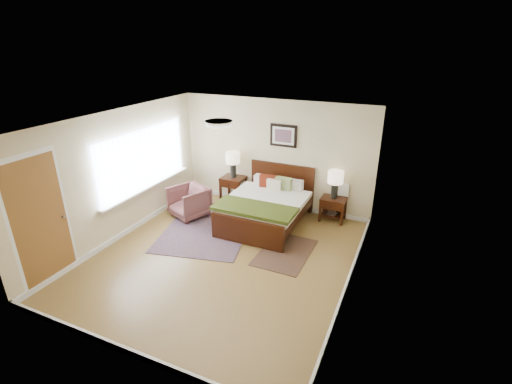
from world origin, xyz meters
TOP-DOWN VIEW (x-y plane):
  - floor at (0.00, 0.00)m, footprint 5.00×5.00m
  - back_wall at (0.00, 2.50)m, footprint 4.50×0.04m
  - front_wall at (0.00, -2.50)m, footprint 4.50×0.04m
  - left_wall at (-2.25, 0.00)m, footprint 0.04×5.00m
  - right_wall at (2.25, 0.00)m, footprint 0.04×5.00m
  - ceiling at (0.00, 0.00)m, footprint 4.50×5.00m
  - window at (-2.20, 0.70)m, footprint 0.11×2.72m
  - door at (-2.23, -1.75)m, footprint 0.06×1.00m
  - ceil_fixture at (0.00, 0.00)m, footprint 0.44×0.44m
  - bed at (0.20, 1.53)m, footprint 1.63×1.96m
  - wall_art at (0.20, 2.47)m, footprint 0.62×0.05m
  - nightstand_left at (-0.96, 2.25)m, footprint 0.54×0.49m
  - nightstand_right at (1.46, 2.26)m, footprint 0.53×0.40m
  - lamp_left at (-0.96, 2.27)m, footprint 0.33×0.33m
  - lamp_right at (1.46, 2.27)m, footprint 0.33×0.33m
  - armchair at (-1.51, 1.18)m, footprint 0.97×0.99m
  - rug_persian at (-0.84, 0.86)m, footprint 2.19×2.71m
  - rug_navy at (0.98, 0.60)m, footprint 0.91×1.35m

SIDE VIEW (x-z plane):
  - floor at x=0.00m, z-range 0.00..0.00m
  - rug_persian at x=-0.84m, z-range 0.00..0.01m
  - rug_navy at x=0.98m, z-range 0.00..0.01m
  - nightstand_right at x=1.46m, z-range 0.07..0.59m
  - armchair at x=-1.51m, z-range 0.00..0.69m
  - bed at x=0.20m, z-range -0.04..1.02m
  - nightstand_left at x=-0.96m, z-range 0.20..0.84m
  - lamp_right at x=1.46m, z-range 0.65..1.26m
  - lamp_left at x=-0.96m, z-range 0.76..1.37m
  - door at x=-2.23m, z-range -0.02..2.16m
  - back_wall at x=0.00m, z-range 0.00..2.50m
  - front_wall at x=0.00m, z-range 0.00..2.50m
  - left_wall at x=-2.25m, z-range 0.00..2.50m
  - right_wall at x=2.25m, z-range 0.00..2.50m
  - window at x=-2.20m, z-range 0.72..2.04m
  - wall_art at x=0.20m, z-range 1.47..1.97m
  - ceil_fixture at x=0.00m, z-range 2.43..2.50m
  - ceiling at x=0.00m, z-range 2.49..2.51m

